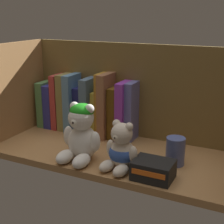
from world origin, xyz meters
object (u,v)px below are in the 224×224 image
book_8 (103,104)px  book_10 (118,111)px  book_2 (61,100)px  book_7 (98,112)px  book_6 (92,105)px  book_9 (110,104)px  small_product_box (153,170)px  book_11 (126,109)px  book_4 (76,101)px  book_5 (84,108)px  teddy_bear_smaller (121,151)px  book_3 (68,101)px  book_0 (48,103)px  teddy_bear_larger (81,134)px  book_12 (134,111)px  pillar_candle (175,151)px  book_1 (55,105)px

book_8 → book_10: size_ratio=1.24×
book_2 → book_7: size_ratio=1.30×
book_6 → book_7: (2.46, 0.00, -2.21)cm
book_9 → small_product_box: (24.31, -24.11, -8.43)cm
book_11 → small_product_box: 31.07cm
book_6 → book_11: book_6 is taller
book_4 → book_5: book_4 is taller
book_4 → book_11: bearing=0.0°
book_4 → book_9: bearing=0.0°
book_11 → book_6: bearing=180.0°
book_2 → teddy_bear_smaller: 41.49cm
book_10 → teddy_bear_smaller: (11.65, -22.66, -3.35)cm
book_3 → teddy_bear_smaller: bearing=-35.7°
book_2 → book_8: size_ratio=0.92×
book_0 → book_6: bearing=0.0°
book_6 → small_product_box: size_ratio=1.92×
book_5 → small_product_box: book_5 is taller
book_7 → teddy_bear_larger: 23.14cm
book_0 → teddy_bear_larger: (27.75, -22.27, -0.35)cm
book_12 → book_4: bearing=180.0°
book_3 → book_5: size_ratio=1.26×
book_5 → pillar_candle: (37.32, -13.54, -4.05)cm
book_1 → book_2: book_2 is taller
teddy_bear_larger → book_12: bearing=72.3°
book_7 → book_12: size_ratio=0.78×
book_0 → pillar_candle: bearing=-14.4°
book_6 → book_10: 9.96cm
book_12 → book_7: bearing=180.0°
book_1 → teddy_bear_larger: bearing=-42.2°
pillar_candle → book_1: bearing=164.8°
book_2 → small_product_box: (44.08, -24.11, -7.41)cm
book_3 → book_6: book_3 is taller
book_12 → teddy_bear_larger: 23.44cm
book_1 → book_12: 31.70cm
book_1 → small_product_box: book_1 is taller
book_0 → book_12: book_12 is taller
book_3 → small_product_box: (41.12, -24.11, -7.64)cm
book_7 → pillar_candle: book_7 is taller
book_11 → book_9: bearing=180.0°
book_3 → pillar_candle: (43.85, -13.54, -6.13)cm
book_9 → teddy_bear_smaller: 27.57cm
book_1 → book_10: (25.71, 0.00, 0.77)cm
book_1 → book_4: 9.31cm
book_0 → book_9: bearing=0.0°
book_12 → small_product_box: bearing=-57.5°
book_2 → book_10: 22.85cm
book_12 → teddy_bear_larger: (-7.10, -22.27, -1.79)cm
book_4 → book_8: size_ratio=0.95×
book_7 → book_8: 3.72cm
teddy_bear_smaller → small_product_box: (9.61, -1.45, -2.89)cm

